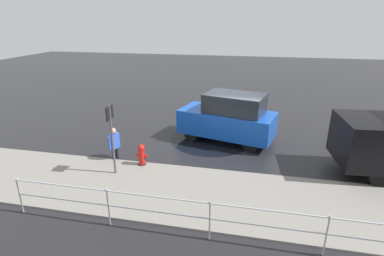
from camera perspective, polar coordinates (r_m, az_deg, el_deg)
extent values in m
plane|color=black|center=(12.77, 6.98, -2.61)|extent=(60.00, 60.00, 0.00)
cube|color=gray|center=(9.06, 4.46, -12.73)|extent=(24.00, 3.20, 0.04)
cube|color=blue|center=(12.66, 6.60, 1.04)|extent=(4.20, 2.63, 0.99)
cube|color=#1E232B|center=(12.30, 8.13, 4.69)|extent=(2.64, 2.04, 0.77)
cylinder|color=black|center=(12.68, -0.08, -1.16)|extent=(0.64, 0.36, 0.60)
cylinder|color=black|center=(13.89, 2.56, 0.78)|extent=(0.64, 0.36, 0.60)
cylinder|color=black|center=(11.85, 11.14, -3.18)|extent=(0.64, 0.36, 0.60)
cylinder|color=black|center=(13.13, 12.87, -0.92)|extent=(0.64, 0.36, 0.60)
cube|color=black|center=(11.41, 30.87, -2.14)|extent=(2.18, 2.25, 1.50)
cylinder|color=black|center=(11.01, 32.41, -7.51)|extent=(0.82, 0.34, 0.80)
cylinder|color=black|center=(12.47, 29.23, -3.81)|extent=(0.82, 0.34, 0.80)
cylinder|color=red|center=(10.75, -9.54, -5.55)|extent=(0.22, 0.22, 0.62)
sphere|color=red|center=(10.59, -9.65, -3.79)|extent=(0.26, 0.26, 0.26)
cylinder|color=red|center=(10.66, -8.76, -5.28)|extent=(0.10, 0.09, 0.09)
cylinder|color=red|center=(10.77, -10.36, -5.10)|extent=(0.10, 0.09, 0.09)
cylinder|color=#2D2D2D|center=(10.87, -9.45, -6.88)|extent=(0.31, 0.31, 0.06)
cube|color=blue|center=(11.27, -14.63, -2.38)|extent=(0.32, 0.41, 0.55)
sphere|color=tan|center=(11.13, -14.80, -0.55)|extent=(0.22, 0.22, 0.22)
cylinder|color=#1E1E2D|center=(11.53, -14.12, -4.52)|extent=(0.13, 0.13, 0.45)
cylinder|color=#1E1E2D|center=(11.41, -14.69, -4.85)|extent=(0.13, 0.13, 0.45)
cylinder|color=blue|center=(11.44, -13.86, -1.97)|extent=(0.09, 0.09, 0.50)
cylinder|color=blue|center=(11.10, -15.42, -2.80)|extent=(0.09, 0.09, 0.50)
cylinder|color=#B7BABF|center=(7.45, 24.19, -18.26)|extent=(0.04, 0.04, 1.05)
cylinder|color=#B7BABF|center=(7.28, 3.37, -17.20)|extent=(0.04, 0.04, 1.05)
cylinder|color=#B7BABF|center=(7.96, -15.64, -14.32)|extent=(0.04, 0.04, 1.05)
cylinder|color=#B7BABF|center=(9.31, -29.98, -11.06)|extent=(0.04, 0.04, 1.05)
cylinder|color=#B7BABF|center=(7.00, 3.46, -14.13)|extent=(10.17, 0.04, 0.04)
cylinder|color=#B7BABF|center=(7.24, 3.38, -16.87)|extent=(10.17, 0.04, 0.04)
cylinder|color=#4C4C51|center=(10.01, -14.92, -2.40)|extent=(0.07, 0.07, 2.40)
cube|color=black|center=(9.69, -15.42, 2.79)|extent=(0.04, 0.44, 0.44)
cylinder|color=black|center=(12.93, 3.61, -2.18)|extent=(3.48, 3.48, 0.01)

